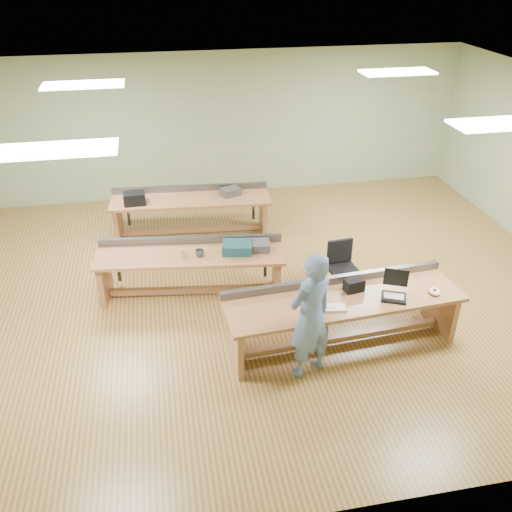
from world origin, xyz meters
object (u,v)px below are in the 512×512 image
parts_bin_grey (254,246)px  mug (200,253)px  workbench_mid (191,263)px  laptop_base (394,297)px  camera_bag (354,285)px  workbench_back (191,207)px  task_chair (342,277)px  parts_bin_teal (237,248)px  drinks_can (183,255)px  workbench_front (342,308)px  person (310,316)px

parts_bin_grey → mug: (-0.84, -0.05, -0.01)m
workbench_mid → laptop_base: workbench_mid is taller
laptop_base → camera_bag: 0.54m
workbench_mid → parts_bin_grey: (0.98, -0.09, 0.26)m
camera_bag → parts_bin_grey: (-1.11, 1.36, -0.02)m
workbench_back → mug: 2.20m
parts_bin_grey → camera_bag: bearing=-50.9°
workbench_back → laptop_base: (2.36, -3.78, 0.21)m
task_chair → workbench_mid: bearing=164.1°
laptop_base → parts_bin_grey: parts_bin_grey is taller
workbench_mid → parts_bin_teal: 0.77m
workbench_mid → laptop_base: size_ratio=9.17×
drinks_can → workbench_front: bearing=-35.2°
workbench_front → laptop_base: workbench_front is taller
workbench_front → task_chair: task_chair is taller
parts_bin_teal → drinks_can: (-0.82, -0.04, -0.02)m
laptop_base → task_chair: bearing=124.9°
task_chair → parts_bin_grey: (-1.31, 0.36, 0.49)m
laptop_base → parts_bin_teal: bearing=162.7°
workbench_back → camera_bag: (1.91, -3.50, 0.28)m
laptop_base → task_chair: task_chair is taller
workbench_mid → workbench_back: size_ratio=0.99×
camera_bag → mug: size_ratio=1.94×
parts_bin_grey → task_chair: bearing=-15.1°
workbench_mid → parts_bin_grey: 1.01m
parts_bin_teal → person: bearing=-72.9°
drinks_can → parts_bin_teal: bearing=2.6°
parts_bin_teal → camera_bag: bearing=-44.0°
workbench_back → laptop_base: bearing=-53.7°
mug → drinks_can: (-0.25, -0.02, 0.01)m
workbench_back → parts_bin_grey: parts_bin_grey is taller
parts_bin_teal → drinks_can: 0.82m
camera_bag → laptop_base: bearing=-41.3°
workbench_mid → workbench_back: bearing=92.3°
workbench_mid → person: 2.46m
camera_bag → mug: 2.35m
workbench_mid → parts_bin_teal: parts_bin_teal is taller
person → parts_bin_teal: (-0.60, 1.94, -0.04)m
camera_bag → workbench_back: bearing=108.6°
parts_bin_teal → workbench_front: bearing=-50.7°
workbench_back → parts_bin_teal: parts_bin_teal is taller
person → task_chair: bearing=-145.2°
workbench_back → task_chair: size_ratio=3.31×
drinks_can → camera_bag: bearing=-30.5°
laptop_base → mug: 2.88m
task_chair → parts_bin_teal: parts_bin_teal is taller
workbench_front → parts_bin_teal: size_ratio=7.42×
camera_bag → parts_bin_teal: (-1.38, 1.33, -0.01)m
workbench_front → workbench_mid: (-1.90, 1.57, -0.01)m
parts_bin_grey → mug: 0.84m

